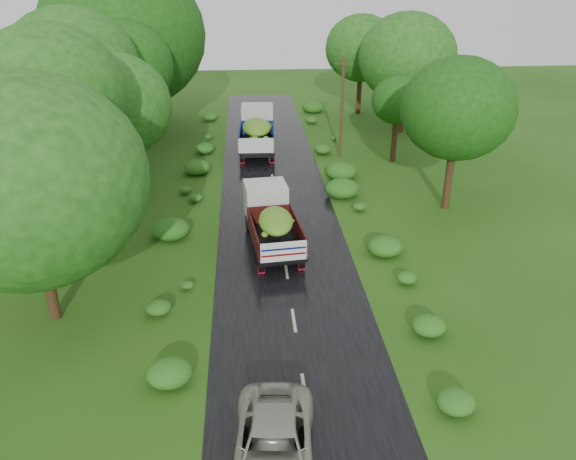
{
  "coord_description": "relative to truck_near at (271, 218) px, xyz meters",
  "views": [
    {
      "loc": [
        -1.68,
        -14.44,
        13.01
      ],
      "look_at": [
        0.14,
        8.78,
        1.7
      ],
      "focal_mm": 35.0,
      "sensor_mm": 36.0,
      "label": 1
    }
  ],
  "objects": [
    {
      "name": "car",
      "position": [
        -0.65,
        -13.68,
        -0.76
      ],
      "size": [
        2.72,
        5.13,
        1.38
      ],
      "primitive_type": "imported",
      "rotation": [
        0.0,
        0.0,
        -0.09
      ],
      "color": "#A5A492",
      "rests_on": "road"
    },
    {
      "name": "trees_right",
      "position": [
        10.42,
        16.47,
        4.17
      ],
      "size": [
        6.13,
        25.53,
        7.77
      ],
      "color": "black",
      "rests_on": "ground"
    },
    {
      "name": "ground",
      "position": [
        0.54,
        -10.62,
        -1.47
      ],
      "size": [
        120.0,
        120.0,
        0.0
      ],
      "primitive_type": "plane",
      "color": "#1B480F",
      "rests_on": "ground"
    },
    {
      "name": "trees_left",
      "position": [
        -9.76,
        11.36,
        5.33
      ],
      "size": [
        6.78,
        35.72,
        9.97
      ],
      "color": "black",
      "rests_on": "ground"
    },
    {
      "name": "road_lines",
      "position": [
        0.54,
        -4.62,
        -1.44
      ],
      "size": [
        0.12,
        69.6,
        0.0
      ],
      "color": "#BFB78C",
      "rests_on": "road"
    },
    {
      "name": "truck_far",
      "position": [
        -0.26,
        15.49,
        0.18
      ],
      "size": [
        2.71,
        7.01,
        2.91
      ],
      "rotation": [
        0.0,
        0.0,
        -0.04
      ],
      "color": "black",
      "rests_on": "ground"
    },
    {
      "name": "utility_pole",
      "position": [
        5.67,
        13.58,
        2.19
      ],
      "size": [
        1.21,
        0.48,
        7.1
      ],
      "rotation": [
        0.0,
        0.0,
        -0.32
      ],
      "color": "#382616",
      "rests_on": "ground"
    },
    {
      "name": "road",
      "position": [
        0.54,
        -5.62,
        -1.46
      ],
      "size": [
        6.5,
        80.0,
        0.02
      ],
      "primitive_type": "cube",
      "color": "black",
      "rests_on": "ground"
    },
    {
      "name": "truck_near",
      "position": [
        0.0,
        0.0,
        0.0
      ],
      "size": [
        2.83,
        6.36,
        2.59
      ],
      "rotation": [
        0.0,
        0.0,
        0.11
      ],
      "color": "black",
      "rests_on": "ground"
    },
    {
      "name": "shrubs",
      "position": [
        0.54,
        3.38,
        -1.12
      ],
      "size": [
        11.9,
        44.0,
        0.7
      ],
      "color": "#155915",
      "rests_on": "ground"
    }
  ]
}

